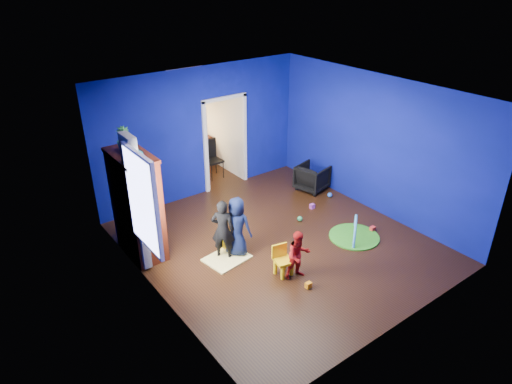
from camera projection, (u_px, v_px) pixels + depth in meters
floor at (279, 243)px, 8.75m from camera, size 5.00×5.50×0.01m
ceiling at (283, 94)px, 7.43m from camera, size 5.00×5.50×0.01m
wall_back at (202, 133)px, 10.05m from camera, size 5.00×0.02×2.90m
wall_front at (411, 243)px, 6.12m from camera, size 5.00×0.02×2.90m
wall_left at (151, 217)px, 6.76m from camera, size 0.02×5.50×2.90m
wall_right at (374, 144)px, 9.42m from camera, size 0.02×5.50×2.90m
alcove at (205, 126)px, 11.09m from camera, size 1.00×1.75×2.50m
armchair at (312, 177)px, 10.69m from camera, size 0.80×0.79×0.61m
child_black at (223, 230)px, 8.09m from camera, size 0.49×0.49×1.16m
child_navy at (237, 227)px, 8.20m from camera, size 0.60×0.66×1.14m
toddler_red at (299, 255)px, 7.63m from camera, size 0.49×0.42×0.88m
vase at (137, 153)px, 7.36m from camera, size 0.24×0.24×0.22m
potted_plant at (123, 139)px, 7.69m from camera, size 0.26×0.26×0.41m
tv_armoire at (137, 205)px, 8.06m from camera, size 0.58×1.14×1.96m
crt_tv at (139, 202)px, 8.07m from camera, size 0.46×0.70×0.54m
yellow_blanket at (227, 258)px, 8.28m from camera, size 0.83×0.71×0.03m
hopper_ball at (227, 239)px, 8.53m from camera, size 0.37×0.37×0.37m
kid_chair at (284, 262)px, 7.78m from camera, size 0.34×0.34×0.50m
play_mat at (354, 237)px, 8.94m from camera, size 0.98×0.98×0.03m
toy_arch at (354, 236)px, 8.93m from camera, size 0.70×0.60×0.87m
window_left at (141, 202)px, 6.97m from camera, size 0.03×0.95×1.55m
curtain at (136, 203)px, 7.56m from camera, size 0.14×0.42×2.40m
doorway at (225, 144)px, 10.56m from camera, size 1.16×0.10×2.10m
study_desk at (194, 152)px, 11.94m from camera, size 0.88×0.44×0.75m
desk_monitor at (190, 130)px, 11.77m from camera, size 0.40×0.05×0.32m
desk_lamp at (182, 133)px, 11.58m from camera, size 0.14×0.14×0.14m
folding_chair at (213, 160)px, 11.22m from camera, size 0.40×0.40×0.92m
book_shelf at (188, 88)px, 11.27m from camera, size 0.88×0.24×0.04m
toy_0 at (373, 229)px, 9.12m from camera, size 0.10×0.08×0.10m
toy_1 at (330, 195)px, 10.44m from camera, size 0.11×0.11×0.11m
toy_2 at (308, 285)px, 7.54m from camera, size 0.10×0.08×0.10m
toy_3 at (300, 219)px, 9.48m from camera, size 0.11×0.11×0.11m
toy_4 at (312, 206)px, 9.96m from camera, size 0.10×0.08×0.10m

